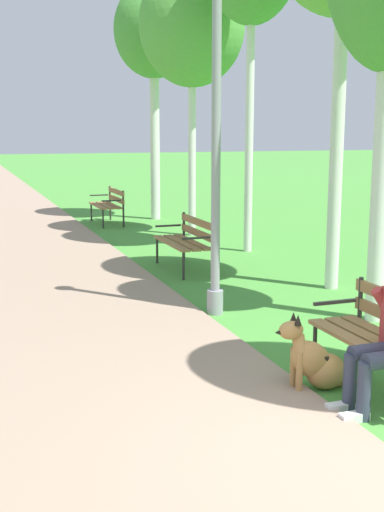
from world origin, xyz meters
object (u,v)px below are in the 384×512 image
at_px(park_bench_far, 109,203).
at_px(birch_tree_fifth, 192,26).
at_px(lamp_post_near, 216,127).
at_px(park_bench_mid, 187,238).
at_px(birch_tree_sixth, 154,32).
at_px(dog_shepherd, 315,361).

relative_size(park_bench_far, birch_tree_fifth, 0.27).
height_order(park_bench_far, lamp_post_near, lamp_post_near).
relative_size(park_bench_mid, birch_tree_fifth, 0.27).
bearing_deg(lamp_post_near, birch_tree_sixth, 78.17).
xyz_separation_m(park_bench_far, birch_tree_fifth, (1.29, -2.31, 3.79)).
bearing_deg(birch_tree_sixth, dog_shepherd, -99.59).
bearing_deg(birch_tree_fifth, park_bench_mid, -110.87).
bearing_deg(park_bench_far, dog_shepherd, -93.20).
height_order(dog_shepherd, birch_tree_fifth, birch_tree_fifth).
xyz_separation_m(dog_shepherd, lamp_post_near, (0.08, 2.56, 2.00)).
distance_m(park_bench_far, birch_tree_sixth, 4.25).
height_order(park_bench_mid, dog_shepherd, park_bench_mid).
distance_m(lamp_post_near, birch_tree_sixth, 9.19).
relative_size(park_bench_mid, lamp_post_near, 0.34).
distance_m(park_bench_mid, lamp_post_near, 3.17).
height_order(lamp_post_near, birch_tree_fifth, birch_tree_fifth).
xyz_separation_m(park_bench_far, lamp_post_near, (-0.52, -8.24, 1.75)).
distance_m(park_bench_far, birch_tree_fifth, 4.62).
relative_size(park_bench_far, birch_tree_sixth, 0.26).
bearing_deg(birch_tree_sixth, lamp_post_near, -101.83).
xyz_separation_m(park_bench_mid, lamp_post_near, (-0.54, -2.58, 1.75)).
bearing_deg(birch_tree_fifth, park_bench_far, 119.09).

